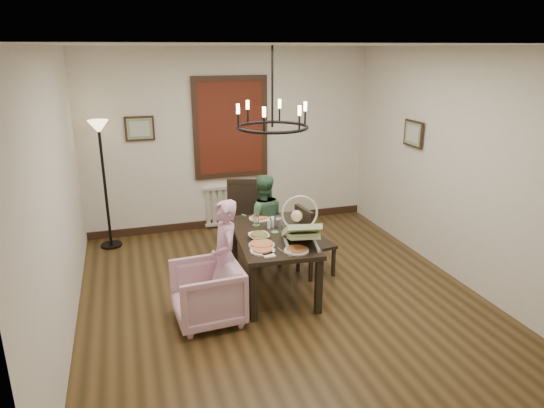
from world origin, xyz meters
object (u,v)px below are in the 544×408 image
dining_table (272,241)px  armchair (207,293)px  baby_bouncer (301,229)px  floor_lamp (105,187)px  chair_far (243,220)px  drinking_glass (281,226)px  chair_right (316,240)px  seated_man (263,227)px  elderly_woman (226,267)px

dining_table → armchair: dining_table is taller
armchair → baby_bouncer: size_ratio=1.20×
floor_lamp → chair_far: bearing=-26.8°
dining_table → baby_bouncer: baby_bouncer is taller
drinking_glass → chair_far: bearing=102.0°
chair_right → baby_bouncer: bearing=135.9°
chair_right → armchair: bearing=106.6°
drinking_glass → baby_bouncer: bearing=-79.2°
seated_man → armchair: bearing=60.1°
chair_far → drinking_glass: size_ratio=7.24×
chair_far → chair_right: size_ratio=1.15×
dining_table → seated_man: seated_man is taller
chair_far → floor_lamp: bearing=170.7°
armchair → baby_bouncer: bearing=91.7°
elderly_woman → drinking_glass: size_ratio=7.27×
chair_far → elderly_woman: bearing=-93.9°
chair_far → floor_lamp: size_ratio=0.59×
elderly_woman → seated_man: (0.74, 1.10, -0.02)m
dining_table → chair_far: (-0.09, 1.04, -0.08)m
chair_right → armchair: chair_right is taller
armchair → drinking_glass: (0.99, 0.54, 0.45)m
elderly_woman → drinking_glass: bearing=117.6°
chair_far → chair_right: bearing=-30.9°
dining_table → chair_right: (0.64, 0.21, -0.15)m
seated_man → chair_right: bearing=145.0°
dining_table → drinking_glass: size_ratio=10.60×
dining_table → chair_far: size_ratio=1.47×
chair_far → seated_man: chair_far is taller
elderly_woman → baby_bouncer: 0.92m
baby_bouncer → floor_lamp: 3.13m
dining_table → drinking_glass: bearing=24.9°
drinking_glass → dining_table: bearing=-159.6°
elderly_woman → chair_right: bearing=113.4°
chair_right → elderly_woman: bearing=105.7°
floor_lamp → armchair: bearing=-67.7°
dining_table → chair_right: 0.70m
floor_lamp → dining_table: bearing=-46.0°
armchair → drinking_glass: bearing=115.2°
seated_man → floor_lamp: (-1.96, 1.21, 0.39)m
chair_right → floor_lamp: floor_lamp is taller
dining_table → elderly_woman: elderly_woman is taller
armchair → floor_lamp: bearing=-161.2°
armchair → baby_bouncer: 1.22m
baby_bouncer → elderly_woman: bearing=-171.1°
chair_far → elderly_woman: (-0.55, -1.41, 0.00)m
elderly_woman → seated_man: elderly_woman is taller
armchair → floor_lamp: (-1.00, 2.44, 0.58)m
baby_bouncer → chair_far: bearing=112.9°
armchair → elderly_woman: elderly_woman is taller
chair_right → elderly_woman: elderly_woman is taller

